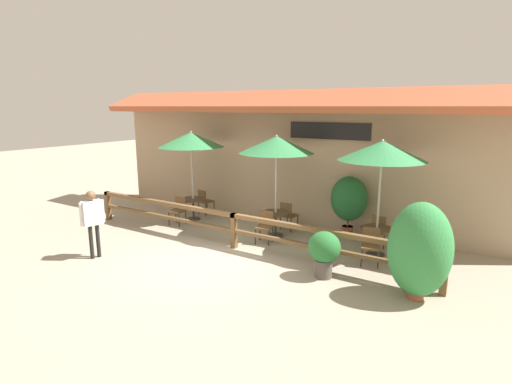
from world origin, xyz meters
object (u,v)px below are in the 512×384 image
Objects in this scene: dining_table_far at (377,234)px; chair_far_streetside at (371,244)px; potted_plant_corner_fern at (420,250)px; potted_plant_entrance_palm at (324,250)px; patio_umbrella_near at (191,140)px; chair_near_wallside at (205,200)px; chair_far_wallside at (380,229)px; patio_umbrella_far at (382,151)px; chair_near_streetside at (178,209)px; chair_middle_wallside at (288,214)px; potted_plant_broad_leaf at (349,200)px; dining_table_near at (193,203)px; dining_table_middle at (276,217)px; patio_umbrella_middle at (276,145)px; pedestrian at (92,215)px; chair_middle_streetside at (265,225)px.

chair_far_streetside reaches higher than dining_table_far.
potted_plant_entrance_palm is (-1.93, -0.03, -0.38)m from potted_plant_corner_fern.
potted_plant_corner_fern is at bearing -14.90° from patio_umbrella_near.
chair_far_wallside is at bearing -170.03° from chair_near_wallside.
patio_umbrella_far reaches higher than potted_plant_entrance_palm.
chair_far_wallside is (6.05, 1.34, 0.00)m from chair_near_streetside.
potted_plant_entrance_palm reaches higher than chair_middle_wallside.
dining_table_far is at bearing 172.49° from chair_middle_wallside.
chair_far_wallside is 0.49× the size of potted_plant_broad_leaf.
dining_table_near is at bearing 19.65° from chair_far_wallside.
potted_plant_broad_leaf is (5.00, 0.96, 0.55)m from dining_table_near.
potted_plant_entrance_palm is (-0.50, -2.66, 0.13)m from chair_far_wallside.
patio_umbrella_far reaches higher than dining_table_near.
potted_plant_broad_leaf reaches higher than dining_table_middle.
patio_umbrella_far is 2.26m from chair_far_wallside.
patio_umbrella_near reaches higher than chair_far_wallside.
dining_table_middle is at bearing 139.90° from potted_plant_entrance_palm.
patio_umbrella_near reaches higher than chair_near_wallside.
patio_umbrella_far is at bearing 124.59° from potted_plant_corner_fern.
patio_umbrella_near is at bearing 179.74° from patio_umbrella_far.
patio_umbrella_middle is at bearing 139.90° from potted_plant_entrance_palm.
chair_near_wallside is 3.34m from dining_table_middle.
dining_table_middle is 0.95× the size of chair_far_wallside.
potted_plant_entrance_palm is at bearing -40.10° from dining_table_middle.
pedestrian is at bearing 62.02° from chair_middle_wallside.
pedestrian is (-5.87, -3.94, -1.56)m from patio_umbrella_far.
dining_table_middle is at bearing -179.60° from patio_umbrella_far.
potted_plant_broad_leaf is (5.00, 0.96, -1.54)m from patio_umbrella_near.
chair_middle_streetside is 4.45m from pedestrian.
chair_far_wallside is at bearing 13.79° from patio_umbrella_middle.
chair_near_wallside and chair_middle_streetside have the same top height.
potted_plant_entrance_palm is at bearing 136.08° from chair_middle_wallside.
potted_plant_broad_leaf reaches higher than dining_table_far.
pedestrian reaches higher than dining_table_far.
dining_table_near is 0.95× the size of chair_near_wallside.
potted_plant_broad_leaf reaches higher than chair_far_streetside.
dining_table_middle is at bearing -21.97° from pedestrian.
pedestrian reaches higher than chair_far_streetside.
patio_umbrella_middle reaches higher than potted_plant_broad_leaf.
chair_far_streetside is at bearing 135.29° from potted_plant_corner_fern.
potted_plant_broad_leaf is at bearing -29.03° from pedestrian.
dining_table_far is 0.79× the size of potted_plant_entrance_palm.
patio_umbrella_near is at bearing 154.61° from chair_middle_streetside.
chair_near_wallside reaches higher than dining_table_far.
patio_umbrella_far is at bearing 0.61° from chair_middle_streetside.
potted_plant_corner_fern is (7.45, -1.98, -1.65)m from patio_umbrella_near.
patio_umbrella_far is at bearing 0.40° from dining_table_middle.
dining_table_middle is at bearing 80.44° from chair_middle_streetside.
chair_far_wallside is at bearing 6.14° from patio_umbrella_near.
dining_table_far is 0.47× the size of potted_plant_broad_leaf.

